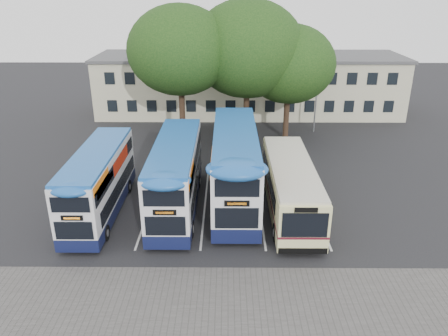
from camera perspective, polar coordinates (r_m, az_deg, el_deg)
ground at (r=24.19m, az=6.00°, el=-10.10°), size 120.00×120.00×0.00m
paving_strip at (r=20.07m, az=1.36°, el=-17.93°), size 40.00×6.00×0.01m
bay_lines at (r=28.43m, az=-2.48°, el=-4.60°), size 14.12×11.00×0.01m
depot_building at (r=48.27m, az=3.25°, el=10.95°), size 32.40×8.40×6.20m
lamp_post at (r=41.79m, az=12.16°, el=11.31°), size 0.25×1.05×9.06m
tree_left at (r=36.81m, az=-5.79°, el=15.05°), size 8.56×8.56×11.82m
tree_mid at (r=38.22m, az=3.08°, el=15.27°), size 9.64×9.64×12.17m
tree_right at (r=38.99m, az=8.52°, el=13.27°), size 7.93×7.93×10.15m
bus_dd_left at (r=27.40m, az=-16.04°, el=-1.48°), size 2.35×9.70×4.04m
bus_dd_mid at (r=26.99m, az=-6.29°, el=-0.65°), size 2.53×10.45×4.35m
bus_dd_right at (r=27.69m, az=1.45°, el=0.62°), size 2.77×11.44×4.77m
bus_single at (r=27.16m, az=8.66°, el=-2.04°), size 2.69×10.58×3.16m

